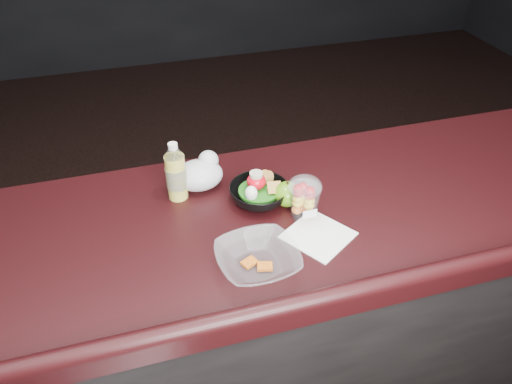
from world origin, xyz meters
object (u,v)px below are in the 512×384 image
green_apple (287,194)px  takeout_bowl (258,260)px  fruit_cup (304,198)px  snack_bowl (258,193)px  lemonade_bottle (176,175)px

green_apple → takeout_bowl: 0.27m
fruit_cup → snack_bowl: size_ratio=0.61×
fruit_cup → snack_bowl: 0.15m
green_apple → snack_bowl: (-0.08, 0.04, -0.01)m
lemonade_bottle → fruit_cup: bearing=-30.7°
lemonade_bottle → green_apple: bearing=-22.9°
fruit_cup → snack_bowl: (-0.10, 0.10, -0.04)m
lemonade_bottle → green_apple: size_ratio=2.22×
lemonade_bottle → snack_bowl: bearing=-21.9°
fruit_cup → snack_bowl: bearing=134.5°
lemonade_bottle → fruit_cup: (0.33, -0.20, -0.01)m
takeout_bowl → fruit_cup: bearing=40.5°
green_apple → takeout_bowl: size_ratio=0.38×
lemonade_bottle → fruit_cup: size_ratio=1.39×
lemonade_bottle → green_apple: lemonade_bottle is taller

